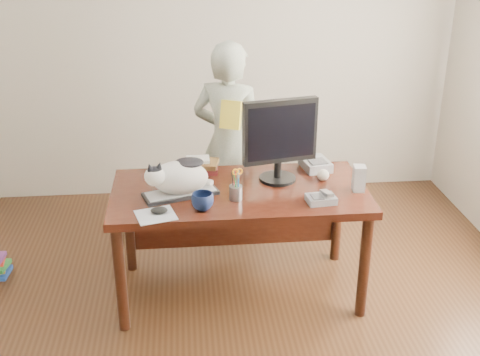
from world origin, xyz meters
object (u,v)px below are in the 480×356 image
at_px(phone, 322,198).
at_px(person, 229,144).
at_px(baseball, 323,175).
at_px(book_stack, 200,166).
at_px(monitor, 280,136).
at_px(calculator, 316,164).
at_px(mouse, 159,210).
at_px(cat, 178,176).
at_px(desk, 238,205).
at_px(speaker, 359,178).
at_px(keyboard, 181,193).
at_px(pen_cup, 236,191).
at_px(coffee_mug, 203,201).

relative_size(phone, person, 0.12).
bearing_deg(person, baseball, 153.70).
distance_m(phone, book_stack, 0.90).
distance_m(monitor, calculator, 0.43).
bearing_deg(mouse, book_stack, 51.60).
xyz_separation_m(phone, calculator, (0.07, 0.52, 0.01)).
height_order(cat, mouse, cat).
bearing_deg(baseball, book_stack, 163.41).
height_order(desk, phone, phone).
relative_size(monitor, person, 0.35).
xyz_separation_m(monitor, baseball, (0.29, -0.02, -0.27)).
relative_size(cat, baseball, 5.59).
distance_m(phone, calculator, 0.52).
bearing_deg(phone, cat, 162.22).
bearing_deg(monitor, book_stack, 144.93).
distance_m(desk, speaker, 0.79).
distance_m(keyboard, pen_cup, 0.35).
distance_m(cat, phone, 0.88).
bearing_deg(cat, pen_cup, -31.03).
bearing_deg(baseball, coffee_mug, -156.85).
distance_m(desk, cat, 0.49).
distance_m(monitor, coffee_mug, 0.67).
height_order(coffee_mug, baseball, coffee_mug).
xyz_separation_m(keyboard, pen_cup, (0.33, -0.09, 0.04)).
relative_size(mouse, person, 0.07).
bearing_deg(keyboard, pen_cup, -32.55).
relative_size(monitor, pen_cup, 2.70).
height_order(coffee_mug, book_stack, coffee_mug).
bearing_deg(calculator, cat, -168.99).
xyz_separation_m(coffee_mug, baseball, (0.79, 0.34, -0.01)).
height_order(keyboard, phone, phone).
xyz_separation_m(cat, speaker, (1.12, -0.03, -0.05)).
bearing_deg(monitor, cat, -177.81).
relative_size(keyboard, book_stack, 1.84).
distance_m(desk, phone, 0.59).
relative_size(desk, coffee_mug, 12.31).
bearing_deg(coffee_mug, baseball, 23.15).
bearing_deg(keyboard, book_stack, 52.61).
height_order(monitor, phone, monitor).
bearing_deg(pen_cup, speaker, 3.97).
distance_m(mouse, baseball, 1.11).
relative_size(baseball, calculator, 0.31).
xyz_separation_m(phone, book_stack, (-0.71, 0.55, 0.01)).
height_order(keyboard, monitor, monitor).
relative_size(mouse, speaker, 0.68).
bearing_deg(book_stack, mouse, -106.11).
bearing_deg(keyboard, monitor, -3.81).
bearing_deg(pen_cup, person, 88.02).
height_order(mouse, calculator, calculator).
xyz_separation_m(phone, person, (-0.48, 1.00, -0.01)).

